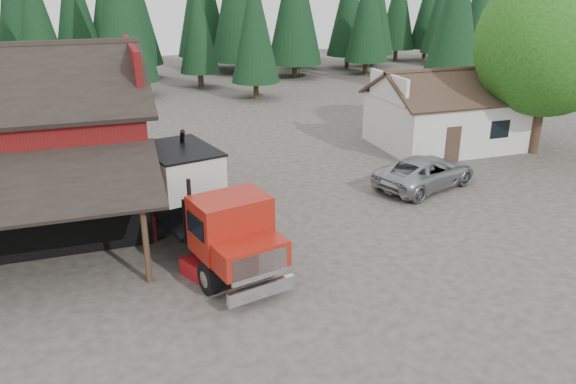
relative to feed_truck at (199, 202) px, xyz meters
name	(u,v)px	position (x,y,z in m)	size (l,w,h in m)	color
ground	(328,284)	(3.50, -3.92, -1.93)	(120.00, 120.00, 0.00)	#3F3831
farmhouse	(446,118)	(16.50, 9.08, -0.26)	(8.60, 6.42, 4.65)	silver
deciduous_tree	(549,48)	(20.51, 6.05, 3.98)	(8.00, 8.00, 10.20)	#382619
conifer_backdrop	(165,79)	(3.50, 38.08, -1.93)	(76.00, 16.00, 16.00)	black
near_pine_b	(255,25)	(9.50, 26.08, 3.96)	(3.96, 3.96, 10.40)	#382619
near_pine_c	(456,11)	(25.50, 22.08, 4.96)	(4.84, 4.84, 12.40)	#382619
near_pine_d	(120,5)	(-0.50, 30.08, 5.47)	(5.28, 5.28, 13.40)	#382619
feed_truck	(199,202)	(0.00, 0.00, 0.00)	(4.46, 9.45, 4.13)	black
silver_car	(426,172)	(11.50, 3.11, -1.16)	(2.54, 5.52, 1.53)	#A0A2A7
equip_box	(197,268)	(-0.50, -1.94, -1.63)	(0.70, 1.10, 0.60)	maroon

